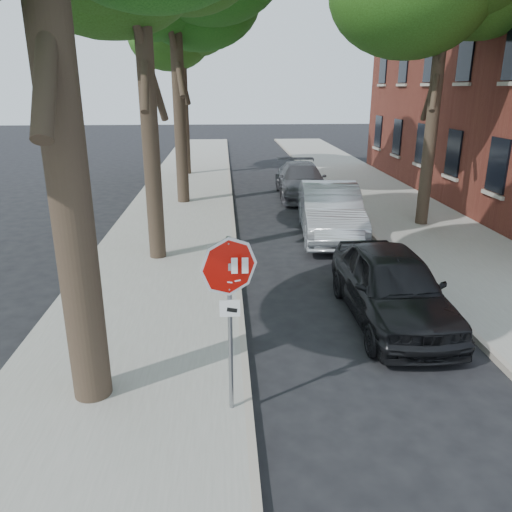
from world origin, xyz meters
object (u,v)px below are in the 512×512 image
(tree_far, at_px, (181,31))
(car_b, at_px, (330,211))
(car_c, at_px, (301,180))
(car_a, at_px, (392,286))
(stop_sign, at_px, (230,292))

(tree_far, bearing_deg, car_b, -66.25)
(car_b, bearing_deg, car_c, 95.31)
(tree_far, height_order, car_a, tree_far)
(stop_sign, bearing_deg, car_a, 41.97)
(tree_far, relative_size, car_c, 1.88)
(stop_sign, bearing_deg, car_c, 77.70)
(stop_sign, distance_m, car_c, 15.54)
(car_c, bearing_deg, car_b, -88.20)
(stop_sign, distance_m, car_b, 9.69)
(car_b, xyz_separation_m, car_c, (0.00, 6.09, -0.11))
(car_c, bearing_deg, tree_far, 133.36)
(car_a, relative_size, car_b, 0.87)
(car_b, bearing_deg, tree_far, 119.06)
(car_a, xyz_separation_m, car_c, (0.00, 12.17, -0.03))
(stop_sign, xyz_separation_m, car_a, (3.30, 2.97, -1.20))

